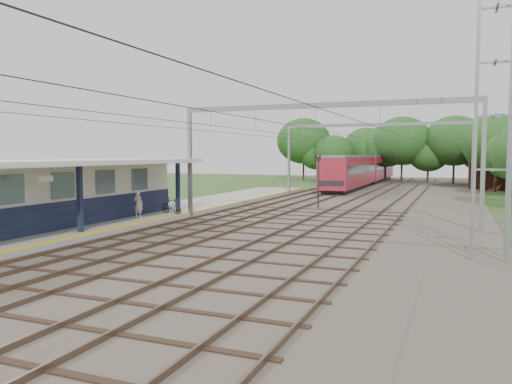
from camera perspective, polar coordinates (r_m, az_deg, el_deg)
The scene contains 15 objects.
ground at distance 17.27m, azimuth -17.86°, elevation -9.54°, with size 160.00×160.00×0.00m, color #2D4C1E.
ballast_bed at distance 43.54m, azimuth 12.97°, elevation -1.08°, with size 18.00×90.00×0.10m, color #473D33.
platform at distance 32.71m, azimuth -12.19°, elevation -2.61°, with size 5.00×52.00×0.35m, color gray.
yellow_stripe at distance 31.49m, azimuth -8.81°, elevation -2.50°, with size 0.45×52.00×0.01m, color yellow.
station_building at distance 28.02m, azimuth -22.70°, elevation -0.16°, with size 3.41×18.00×3.40m.
canopy at distance 26.46m, azimuth -22.62°, elevation 3.06°, with size 6.40×20.00×3.44m.
rail_tracks at distance 43.99m, azimuth 9.76°, elevation -0.81°, with size 11.80×88.00×0.15m.
catenary_system at distance 38.84m, azimuth 11.10°, elevation 6.37°, with size 17.22×88.00×7.00m.
lattice_pylon at distance 20.93m, azimuth 25.54°, elevation 9.18°, with size 1.30×1.30×12.00m.
tree_band at distance 70.28m, azimuth 16.45°, elevation 4.85°, with size 31.72×30.88×8.82m.
house_far at distance 65.02m, azimuth 26.70°, elevation 3.14°, with size 8.00×6.12×8.66m.
person at distance 30.06m, azimuth -13.30°, elevation -1.34°, with size 0.59×0.39×1.63m, color silver.
bicycle at distance 31.69m, azimuth -9.63°, elevation -1.54°, with size 0.49×1.73×1.04m, color black.
train at distance 66.41m, azimuth 12.28°, elevation 2.59°, with size 2.95×36.72×3.87m.
signal_post at distance 36.80m, azimuth 7.15°, elevation 1.87°, with size 0.32×0.30×4.09m.
Camera 1 is at (10.84, -12.81, 4.08)m, focal length 35.00 mm.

